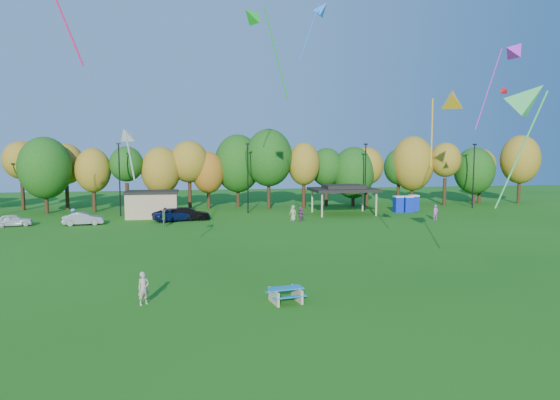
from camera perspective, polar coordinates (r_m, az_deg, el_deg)
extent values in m
plane|color=#19600F|center=(26.23, 2.07, -12.53)|extent=(160.00, 160.00, 0.00)
cylinder|color=black|center=(76.95, -27.32, 0.50)|extent=(0.50, 0.50, 4.12)
ellipsoid|color=olive|center=(76.72, -27.49, 4.08)|extent=(4.78, 4.78, 5.18)
cylinder|color=black|center=(71.26, -25.14, 0.01)|extent=(0.50, 0.50, 3.56)
ellipsoid|color=#144C0F|center=(71.01, -25.28, 3.35)|extent=(6.62, 6.62, 8.00)
cylinder|color=black|center=(74.77, -23.14, 0.42)|extent=(0.50, 0.50, 3.79)
ellipsoid|color=olive|center=(74.53, -23.28, 3.81)|extent=(4.94, 4.94, 5.58)
cylinder|color=black|center=(70.80, -20.48, 0.06)|extent=(0.50, 0.50, 3.34)
ellipsoid|color=olive|center=(70.55, -20.59, 3.21)|extent=(4.61, 4.61, 5.88)
cylinder|color=black|center=(69.98, -17.05, 0.31)|extent=(0.50, 0.50, 3.82)
ellipsoid|color=#144C0F|center=(69.72, -17.16, 3.95)|extent=(4.43, 4.43, 4.73)
cylinder|color=black|center=(70.26, -13.40, 0.20)|extent=(0.50, 0.50, 3.25)
ellipsoid|color=olive|center=(70.00, -13.47, 3.29)|extent=(5.33, 5.33, 6.53)
cylinder|color=black|center=(70.68, -10.26, 0.58)|extent=(0.50, 0.50, 3.96)
ellipsoid|color=olive|center=(70.42, -10.33, 4.33)|extent=(5.31, 5.31, 5.82)
cylinder|color=black|center=(71.04, -8.15, 0.27)|extent=(0.50, 0.50, 3.05)
ellipsoid|color=#995914|center=(70.79, -8.20, 3.13)|extent=(4.54, 4.54, 5.87)
cylinder|color=black|center=(72.46, -4.82, 0.70)|extent=(0.50, 0.50, 3.77)
ellipsoid|color=#144C0F|center=(72.20, -4.85, 4.18)|extent=(6.69, 6.69, 8.35)
cylinder|color=black|center=(69.97, -1.29, 0.75)|extent=(0.50, 0.50, 4.28)
ellipsoid|color=#144C0F|center=(69.72, -1.30, 4.85)|extent=(6.64, 6.64, 8.01)
cylinder|color=black|center=(70.61, 2.72, 0.58)|extent=(0.50, 0.50, 3.76)
ellipsoid|color=olive|center=(70.35, 2.74, 4.14)|extent=(4.49, 4.49, 6.02)
cylinder|color=black|center=(73.55, 5.31, 0.64)|extent=(0.50, 0.50, 3.43)
ellipsoid|color=#144C0F|center=(73.30, 5.34, 3.76)|extent=(4.77, 4.77, 5.63)
cylinder|color=black|center=(73.87, 8.35, 0.44)|extent=(0.50, 0.50, 2.95)
ellipsoid|color=#144C0F|center=(73.63, 8.38, 3.11)|extent=(6.14, 6.14, 7.54)
cylinder|color=black|center=(75.03, 9.88, 0.71)|extent=(0.50, 0.50, 3.52)
ellipsoid|color=olive|center=(74.79, 9.94, 3.85)|extent=(4.78, 4.78, 5.53)
cylinder|color=black|center=(78.67, 13.35, 0.82)|extent=(0.50, 0.50, 3.39)
ellipsoid|color=#144C0F|center=(78.44, 13.42, 3.70)|extent=(4.54, 4.54, 5.46)
cylinder|color=black|center=(78.17, 14.83, 0.88)|extent=(0.50, 0.50, 3.72)
ellipsoid|color=olive|center=(77.94, 14.92, 4.06)|extent=(6.32, 6.32, 8.24)
cylinder|color=black|center=(78.34, 18.29, 0.91)|extent=(0.50, 0.50, 4.06)
ellipsoid|color=olive|center=(78.11, 18.40, 4.38)|extent=(4.50, 4.50, 5.13)
cylinder|color=black|center=(81.38, 21.25, 0.63)|extent=(0.50, 0.50, 3.05)
ellipsoid|color=#144C0F|center=(81.16, 21.34, 3.13)|extent=(5.97, 5.97, 7.05)
cylinder|color=black|center=(83.67, 21.82, 0.91)|extent=(0.50, 0.50, 3.55)
ellipsoid|color=olive|center=(83.45, 21.93, 3.75)|extent=(4.60, 4.60, 4.99)
cylinder|color=black|center=(85.21, 25.63, 1.01)|extent=(0.50, 0.50, 4.07)
ellipsoid|color=olive|center=(85.00, 25.77, 4.20)|extent=(5.83, 5.83, 7.42)
cylinder|color=black|center=(65.03, -17.86, 2.18)|extent=(0.16, 0.16, 9.00)
cube|color=black|center=(64.92, -17.98, 6.15)|extent=(0.50, 0.25, 0.18)
cylinder|color=black|center=(64.86, -3.70, 2.44)|extent=(0.16, 0.16, 9.00)
cube|color=black|center=(64.75, -3.73, 6.41)|extent=(0.50, 0.25, 0.18)
cylinder|color=black|center=(68.53, 9.73, 2.54)|extent=(0.16, 0.16, 9.00)
cube|color=black|center=(68.43, 9.79, 6.31)|extent=(0.50, 0.25, 0.18)
cylinder|color=black|center=(75.49, 21.23, 2.52)|extent=(0.16, 0.16, 9.00)
cube|color=black|center=(75.40, 21.36, 5.94)|extent=(0.50, 0.25, 0.18)
cube|color=tan|center=(62.87, -14.40, -0.58)|extent=(6.00, 4.00, 3.00)
cube|color=black|center=(62.72, -14.44, 0.90)|extent=(6.30, 4.30, 0.25)
cylinder|color=tan|center=(61.29, 4.83, -0.58)|extent=(0.24, 0.24, 3.00)
cylinder|color=tan|center=(63.46, 10.94, -0.45)|extent=(0.24, 0.24, 3.00)
cylinder|color=tan|center=(66.11, 3.71, -0.11)|extent=(0.24, 0.24, 3.00)
cylinder|color=tan|center=(68.12, 9.43, 0.00)|extent=(0.24, 0.24, 3.00)
cube|color=black|center=(64.50, 7.27, 1.18)|extent=(8.20, 6.20, 0.35)
cube|color=black|center=(64.47, 7.27, 1.54)|extent=(5.00, 3.50, 0.45)
cube|color=#0E28B7|center=(67.77, 13.36, -0.53)|extent=(1.10, 1.10, 2.00)
cube|color=silver|center=(67.67, 13.39, 0.38)|extent=(1.15, 1.15, 0.18)
cube|color=#0E28B7|center=(68.23, 14.39, -0.52)|extent=(1.10, 1.10, 2.00)
cube|color=silver|center=(68.13, 14.41, 0.39)|extent=(1.15, 1.15, 0.18)
cube|color=#0E28B7|center=(69.67, 15.03, -0.41)|extent=(1.10, 1.10, 2.00)
cube|color=silver|center=(69.56, 15.05, 0.48)|extent=(1.15, 1.15, 0.18)
cube|color=tan|center=(27.28, -0.70, -10.98)|extent=(0.38, 1.50, 0.74)
cube|color=tan|center=(27.74, 1.96, -10.70)|extent=(0.38, 1.50, 0.74)
cube|color=#147FB6|center=(27.39, 0.64, -10.04)|extent=(1.97, 1.08, 0.06)
cube|color=#147FB6|center=(26.90, 1.13, -11.04)|extent=(1.88, 0.58, 0.05)
cube|color=#147FB6|center=(28.05, 0.17, -10.33)|extent=(1.88, 0.58, 0.05)
imported|color=tan|center=(27.91, -15.33, -9.70)|extent=(0.78, 0.71, 1.78)
imported|color=white|center=(61.11, -28.21, -2.05)|extent=(4.15, 2.48, 1.32)
imported|color=#959499|center=(58.93, -21.57, -2.00)|extent=(4.39, 1.96, 1.40)
imported|color=#0B1746|center=(59.25, -11.79, -1.63)|extent=(5.87, 4.14, 1.49)
imported|color=black|center=(59.44, -10.51, -1.56)|extent=(5.56, 2.90, 1.54)
imported|color=teal|center=(60.30, -22.56, -1.71)|extent=(1.03, 1.27, 1.72)
imported|color=#98A470|center=(58.27, 1.50, -1.48)|extent=(1.02, 1.03, 1.80)
imported|color=#8D3A73|center=(57.27, 2.40, -1.64)|extent=(0.99, 1.69, 1.74)
imported|color=#AE57B8|center=(61.46, 17.37, -1.36)|extent=(0.73, 0.56, 1.81)
imported|color=#5E8450|center=(54.85, -13.13, -2.06)|extent=(0.62, 1.14, 1.84)
cone|color=#47CB59|center=(33.43, 26.68, 10.39)|extent=(3.61, 3.59, 2.92)
cylinder|color=#47CB59|center=(31.23, 25.78, 5.01)|extent=(1.87, 1.79, 6.61)
cone|color=red|center=(56.04, 24.15, 11.47)|extent=(0.96, 1.27, 1.23)
cone|color=#C828D6|center=(52.26, 25.41, 15.32)|extent=(2.65, 2.16, 2.36)
cylinder|color=#C828D6|center=(50.81, 22.73, 11.61)|extent=(2.80, 0.61, 7.55)
cone|color=green|center=(40.42, -3.36, 20.34)|extent=(2.28, 2.15, 1.86)
cylinder|color=green|center=(38.92, -0.41, 16.17)|extent=(2.17, 1.40, 6.61)
cone|color=#287AFF|center=(57.05, 4.90, 20.97)|extent=(2.63, 2.38, 2.12)
cylinder|color=#287AFF|center=(55.27, 3.38, 18.59)|extent=(1.97, 1.03, 5.67)
cylinder|color=#ED1554|center=(30.90, -23.77, 19.15)|extent=(2.13, 0.45, 5.67)
cone|color=silver|center=(31.62, -17.18, 7.28)|extent=(1.36, 1.56, 1.34)
cylinder|color=silver|center=(30.73, -16.78, 4.82)|extent=(0.44, 1.10, 2.85)
cone|color=#EFA519|center=(34.94, 19.10, 11.06)|extent=(2.32, 2.56, 2.08)
cylinder|color=#EFA519|center=(35.66, 16.97, 7.39)|extent=(0.90, 1.66, 4.73)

